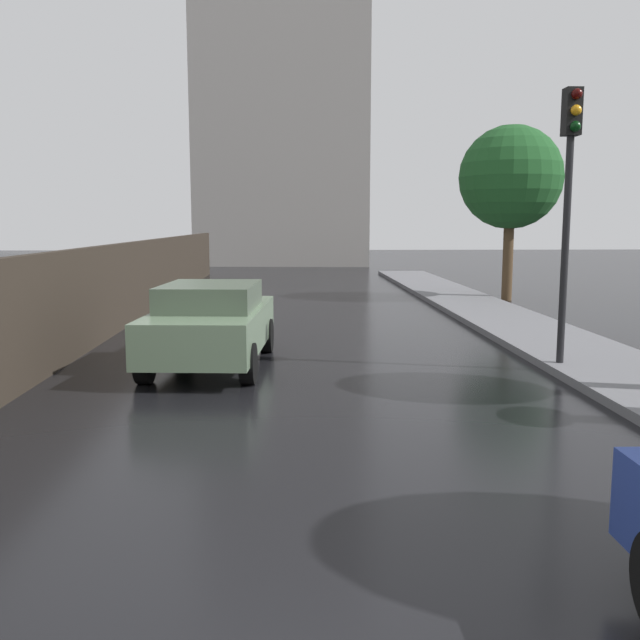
# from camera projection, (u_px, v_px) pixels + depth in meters

# --- Properties ---
(car_green_mid_road) EXTENTS (2.07, 4.19, 1.45)m
(car_green_mid_road) POSITION_uv_depth(u_px,v_px,m) (211.00, 323.00, 12.02)
(car_green_mid_road) COLOR slate
(car_green_mid_road) RESTS_ON ground
(traffic_light) EXTENTS (0.26, 0.39, 4.49)m
(traffic_light) POSITION_uv_depth(u_px,v_px,m) (569.00, 176.00, 11.31)
(traffic_light) COLOR black
(traffic_light) RESTS_ON sidewalk_strip
(street_tree_mid) EXTENTS (3.25, 3.25, 5.53)m
(street_tree_mid) POSITION_uv_depth(u_px,v_px,m) (511.00, 178.00, 21.94)
(street_tree_mid) COLOR #4C3823
(street_tree_mid) RESTS_ON ground
(distant_tower) EXTENTS (10.91, 12.19, 26.18)m
(distant_tower) POSITION_uv_depth(u_px,v_px,m) (288.00, 80.00, 43.33)
(distant_tower) COLOR #9E9993
(distant_tower) RESTS_ON ground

